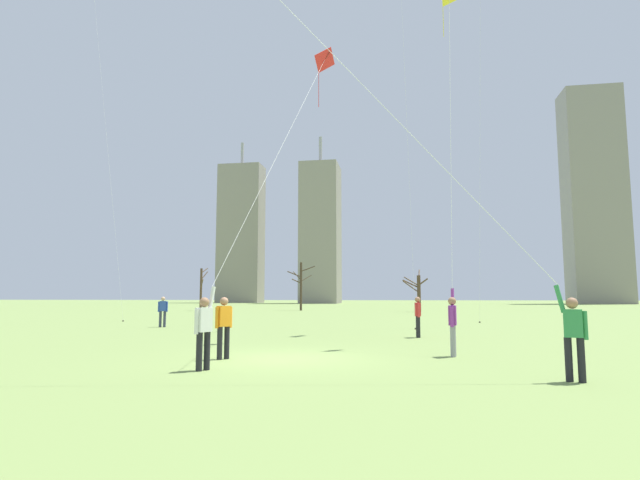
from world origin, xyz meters
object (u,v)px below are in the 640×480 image
object	(u,v)px
bystander_far_off_by_trees	(418,315)
bare_tree_center	(301,284)
kite_flyer_foreground_right_yellow	(452,272)
kite_flyer_far_back_red	(234,261)
bystander_strolling_midfield	(163,310)
bare_tree_leftmost	(418,291)
kite_flyer_foreground_left_orange	(418,164)
bystander_watching_nearby	(224,324)
bare_tree_right_of_center	(201,288)

from	to	relation	value
bystander_far_off_by_trees	bare_tree_center	distance (m)	39.26
kite_flyer_foreground_right_yellow	kite_flyer_far_back_red	xyz separation A→B (m)	(-5.59, -2.76, 0.19)
bare_tree_center	bystander_strolling_midfield	bearing A→B (deg)	-91.57
bare_tree_leftmost	bare_tree_center	size ratio (longest dim) A/B	0.82
kite_flyer_foreground_left_orange	bystander_far_off_by_trees	distance (m)	10.90
kite_flyer_foreground_left_orange	bare_tree_leftmost	world-z (taller)	kite_flyer_foreground_left_orange
kite_flyer_far_back_red	bystander_watching_nearby	distance (m)	1.84
kite_flyer_foreground_right_yellow	bare_tree_leftmost	bearing A→B (deg)	89.95
bystander_watching_nearby	kite_flyer_far_back_red	bearing A→B (deg)	-54.65
bystander_strolling_midfield	bare_tree_leftmost	xyz separation A→B (m)	(14.21, 29.42, 1.32)
bystander_strolling_midfield	bare_tree_center	bearing A→B (deg)	88.43
kite_flyer_foreground_left_orange	kite_flyer_far_back_red	xyz separation A→B (m)	(-4.56, 1.60, -1.89)
bystander_watching_nearby	bare_tree_right_of_center	world-z (taller)	bare_tree_right_of_center
kite_flyer_far_back_red	bare_tree_right_of_center	world-z (taller)	kite_flyer_far_back_red
kite_flyer_foreground_right_yellow	bystander_far_off_by_trees	distance (m)	6.18
kite_flyer_far_back_red	bystander_strolling_midfield	size ratio (longest dim) A/B	7.17
kite_flyer_far_back_red	bystander_strolling_midfield	world-z (taller)	kite_flyer_far_back_red
kite_flyer_foreground_left_orange	bare_tree_right_of_center	distance (m)	51.00
kite_flyer_foreground_left_orange	bystander_watching_nearby	xyz separation A→B (m)	(-5.06, 2.30, -3.52)
kite_flyer_far_back_red	bare_tree_center	bearing A→B (deg)	99.52
bystander_watching_nearby	bare_tree_center	size ratio (longest dim) A/B	0.29
kite_flyer_foreground_left_orange	bystander_strolling_midfield	xyz separation A→B (m)	(-13.15, 15.04, -3.52)
kite_flyer_far_back_red	bystander_watching_nearby	size ratio (longest dim) A/B	7.17
kite_flyer_foreground_right_yellow	bystander_strolling_midfield	xyz separation A→B (m)	(-14.17, 10.69, -1.44)
kite_flyer_foreground_right_yellow	bare_tree_center	size ratio (longest dim) A/B	2.37
kite_flyer_foreground_left_orange	bare_tree_right_of_center	bearing A→B (deg)	117.49
bystander_strolling_midfield	bystander_far_off_by_trees	distance (m)	14.14
bare_tree_right_of_center	bystander_watching_nearby	bearing A→B (deg)	-66.71
bystander_far_off_by_trees	bare_tree_center	size ratio (longest dim) A/B	0.29
bare_tree_right_of_center	bare_tree_leftmost	world-z (taller)	bare_tree_right_of_center
kite_flyer_foreground_right_yellow	bare_tree_center	xyz separation A→B (m)	(-13.28, 43.13, 0.72)
kite_flyer_foreground_right_yellow	bystander_far_off_by_trees	xyz separation A→B (m)	(-0.85, 5.95, -1.44)
bystander_watching_nearby	bare_tree_leftmost	xyz separation A→B (m)	(6.12, 42.16, 1.32)
kite_flyer_foreground_right_yellow	bystander_strolling_midfield	distance (m)	17.81
kite_flyer_far_back_red	kite_flyer_foreground_left_orange	bearing A→B (deg)	-19.33
bystander_strolling_midfield	bare_tree_leftmost	distance (m)	32.70
kite_flyer_foreground_left_orange	kite_flyer_foreground_right_yellow	bearing A→B (deg)	76.76
kite_flyer_foreground_left_orange	bare_tree_leftmost	xyz separation A→B (m)	(1.06, 44.46, -2.20)
kite_flyer_far_back_red	kite_flyer_foreground_right_yellow	bearing A→B (deg)	26.29
bystander_far_off_by_trees	bare_tree_leftmost	bearing A→B (deg)	88.52
bystander_strolling_midfield	bare_tree_right_of_center	bearing A→B (deg)	108.99
kite_flyer_far_back_red	bystander_strolling_midfield	distance (m)	16.04
kite_flyer_foreground_left_orange	bystander_watching_nearby	bearing A→B (deg)	155.54
bare_tree_center	bare_tree_leftmost	bearing A→B (deg)	-12.78
bystander_watching_nearby	bare_tree_right_of_center	size ratio (longest dim) A/B	0.33
bare_tree_center	kite_flyer_foreground_left_orange	bearing A→B (deg)	-75.53
bystander_far_off_by_trees	kite_flyer_foreground_right_yellow	bearing A→B (deg)	-81.91
kite_flyer_far_back_red	bare_tree_right_of_center	bearing A→B (deg)	113.50
bystander_strolling_midfield	bystander_watching_nearby	world-z (taller)	same
bare_tree_center	bare_tree_right_of_center	bearing A→B (deg)	-168.62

